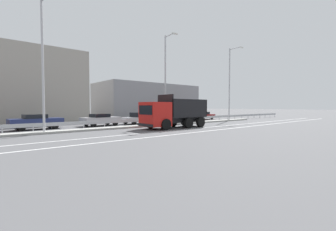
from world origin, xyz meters
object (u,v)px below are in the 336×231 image
median_road_sign (192,114)px  church_tower (30,89)px  parked_car_5 (174,117)px  parked_car_6 (202,116)px  parked_car_2 (36,122)px  parked_car_4 (139,118)px  street_lamp_3 (230,81)px  street_lamp_2 (166,77)px  street_lamp_1 (43,60)px  parked_car_3 (101,120)px  dump_truck (168,115)px

median_road_sign → church_tower: (-13.44, 28.44, 4.20)m
parked_car_5 → parked_car_6: size_ratio=0.88×
parked_car_2 → parked_car_4: parked_car_2 is taller
street_lamp_3 → median_road_sign: bearing=179.8°
street_lamp_2 → street_lamp_1: bearing=-179.2°
parked_car_3 → church_tower: 24.98m
parked_car_4 → parked_car_6: parked_car_4 is taller
street_lamp_3 → parked_car_5: bearing=147.4°
dump_truck → parked_car_5: 10.68m
church_tower → parked_car_3: bearing=-82.9°
parked_car_5 → parked_car_6: 6.08m
street_lamp_2 → parked_car_5: street_lamp_2 is taller
street_lamp_2 → parked_car_5: (5.35, 4.60, -4.89)m
street_lamp_3 → parked_car_2: size_ratio=2.38×
median_road_sign → street_lamp_3: bearing=-0.2°
street_lamp_1 → church_tower: size_ratio=0.87×
parked_car_4 → street_lamp_1: bearing=105.7°
parked_car_3 → church_tower: bearing=-176.8°
dump_truck → median_road_sign: bearing=-65.3°
street_lamp_2 → parked_car_4: bearing=104.5°
dump_truck → parked_car_6: size_ratio=1.52×
street_lamp_1 → church_tower: (3.41, 28.64, -0.36)m
street_lamp_3 → parked_car_6: bearing=103.1°
dump_truck → parked_car_4: (1.15, 7.02, -0.59)m
parked_car_3 → street_lamp_2: bearing=51.8°
parked_car_3 → parked_car_5: 11.42m
street_lamp_3 → dump_truck: bearing=-168.7°
parked_car_3 → street_lamp_1: bearing=-60.3°
median_road_sign → parked_car_5: bearing=77.5°
dump_truck → street_lamp_2: bearing=-36.7°
parked_car_4 → church_tower: 26.09m
parked_car_2 → parked_car_6: size_ratio=0.94×
parked_car_5 → dump_truck: bearing=133.3°
parked_car_6 → church_tower: 31.77m
street_lamp_2 → parked_car_3: bearing=145.8°
parked_car_5 → parked_car_3: bearing=90.9°
median_road_sign → parked_car_2: median_road_sign is taller
dump_truck → street_lamp_2: (2.21, 2.92, 4.27)m
parked_car_2 → parked_car_3: bearing=85.0°
dump_truck → median_road_sign: 7.19m
street_lamp_1 → street_lamp_2: size_ratio=1.02×
street_lamp_3 → church_tower: bearing=127.2°
parked_car_4 → parked_car_6: 12.50m
median_road_sign → street_lamp_3: street_lamp_3 is taller
parked_car_6 → dump_truck: bearing=121.8°
street_lamp_3 → parked_car_2: bearing=170.5°
parked_car_4 → church_tower: church_tower is taller
dump_truck → parked_car_2: size_ratio=1.62×
dump_truck → median_road_sign: dump_truck is taller
parked_car_5 → street_lamp_3: bearing=-124.1°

